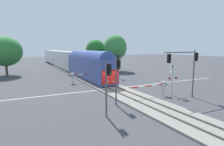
{
  "coord_description": "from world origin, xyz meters",
  "views": [
    {
      "loc": [
        -12.15,
        -24.31,
        6.06
      ],
      "look_at": [
        1.22,
        2.18,
        2.0
      ],
      "focal_mm": 30.04,
      "sensor_mm": 36.0,
      "label": 1
    }
  ],
  "objects_px": {
    "crossing_signal_mast": "(173,77)",
    "crossing_gate_far": "(75,75)",
    "elm_centre_background": "(96,50)",
    "crossing_gate_near": "(160,85)",
    "traffic_signal_median": "(117,73)",
    "traffic_signal_far_side": "(117,61)",
    "traffic_signal_near_left": "(108,79)",
    "traffic_signal_near_right": "(186,62)",
    "pine_left_background": "(5,51)",
    "commuter_train": "(66,59)",
    "oak_far_right": "(115,47)"
  },
  "relations": [
    {
      "from": "crossing_gate_far",
      "to": "traffic_signal_near_right",
      "type": "bearing_deg",
      "value": -59.84
    },
    {
      "from": "traffic_signal_median",
      "to": "commuter_train",
      "type": "bearing_deg",
      "value": 85.32
    },
    {
      "from": "traffic_signal_far_side",
      "to": "traffic_signal_near_left",
      "type": "bearing_deg",
      "value": -120.48
    },
    {
      "from": "crossing_signal_mast",
      "to": "elm_centre_background",
      "type": "distance_m",
      "value": 31.72
    },
    {
      "from": "crossing_signal_mast",
      "to": "traffic_signal_far_side",
      "type": "relative_size",
      "value": 0.79
    },
    {
      "from": "commuter_train",
      "to": "pine_left_background",
      "type": "height_order",
      "value": "pine_left_background"
    },
    {
      "from": "traffic_signal_median",
      "to": "traffic_signal_far_side",
      "type": "height_order",
      "value": "traffic_signal_median"
    },
    {
      "from": "commuter_train",
      "to": "crossing_gate_far",
      "type": "bearing_deg",
      "value": -99.11
    },
    {
      "from": "crossing_signal_mast",
      "to": "crossing_gate_far",
      "type": "xyz_separation_m",
      "value": [
        -8.72,
        13.5,
        -0.97
      ]
    },
    {
      "from": "traffic_signal_near_right",
      "to": "traffic_signal_far_side",
      "type": "relative_size",
      "value": 1.17
    },
    {
      "from": "traffic_signal_near_left",
      "to": "oak_far_right",
      "type": "bearing_deg",
      "value": 61.12
    },
    {
      "from": "commuter_train",
      "to": "traffic_signal_near_left",
      "type": "height_order",
      "value": "commuter_train"
    },
    {
      "from": "traffic_signal_median",
      "to": "pine_left_background",
      "type": "relative_size",
      "value": 0.61
    },
    {
      "from": "traffic_signal_near_right",
      "to": "elm_centre_background",
      "type": "relative_size",
      "value": 0.7
    },
    {
      "from": "crossing_gate_near",
      "to": "traffic_signal_far_side",
      "type": "relative_size",
      "value": 1.09
    },
    {
      "from": "crossing_gate_far",
      "to": "traffic_signal_median",
      "type": "distance_m",
      "value": 14.06
    },
    {
      "from": "elm_centre_background",
      "to": "crossing_gate_far",
      "type": "bearing_deg",
      "value": -121.39
    },
    {
      "from": "pine_left_background",
      "to": "crossing_signal_mast",
      "type": "bearing_deg",
      "value": -55.99
    },
    {
      "from": "traffic_signal_median",
      "to": "traffic_signal_near_left",
      "type": "bearing_deg",
      "value": -132.19
    },
    {
      "from": "crossing_signal_mast",
      "to": "pine_left_background",
      "type": "bearing_deg",
      "value": 124.01
    },
    {
      "from": "crossing_gate_far",
      "to": "traffic_signal_far_side",
      "type": "distance_m",
      "value": 9.67
    },
    {
      "from": "crossing_gate_far",
      "to": "crossing_gate_near",
      "type": "bearing_deg",
      "value": -61.46
    },
    {
      "from": "crossing_signal_mast",
      "to": "elm_centre_background",
      "type": "xyz_separation_m",
      "value": [
        2.26,
        31.5,
        2.95
      ]
    },
    {
      "from": "traffic_signal_near_right",
      "to": "traffic_signal_far_side",
      "type": "height_order",
      "value": "traffic_signal_near_right"
    },
    {
      "from": "crossing_gate_far",
      "to": "elm_centre_background",
      "type": "xyz_separation_m",
      "value": [
        10.98,
        18.0,
        3.92
      ]
    },
    {
      "from": "crossing_gate_near",
      "to": "traffic_signal_median",
      "type": "relative_size",
      "value": 1.05
    },
    {
      "from": "crossing_gate_near",
      "to": "traffic_signal_near_left",
      "type": "height_order",
      "value": "traffic_signal_near_left"
    },
    {
      "from": "traffic_signal_near_left",
      "to": "oak_far_right",
      "type": "height_order",
      "value": "oak_far_right"
    },
    {
      "from": "crossing_signal_mast",
      "to": "elm_centre_background",
      "type": "height_order",
      "value": "elm_centre_background"
    },
    {
      "from": "crossing_gate_near",
      "to": "crossing_signal_mast",
      "type": "height_order",
      "value": "crossing_signal_mast"
    },
    {
      "from": "traffic_signal_far_side",
      "to": "elm_centre_background",
      "type": "distance_m",
      "value": 16.06
    },
    {
      "from": "crossing_signal_mast",
      "to": "crossing_gate_near",
      "type": "bearing_deg",
      "value": 165.18
    },
    {
      "from": "traffic_signal_median",
      "to": "traffic_signal_near_left",
      "type": "xyz_separation_m",
      "value": [
        -2.36,
        -2.6,
        -0.12
      ]
    },
    {
      "from": "traffic_signal_median",
      "to": "traffic_signal_far_side",
      "type": "distance_m",
      "value": 18.22
    },
    {
      "from": "oak_far_right",
      "to": "pine_left_background",
      "type": "relative_size",
      "value": 1.11
    },
    {
      "from": "crossing_gate_far",
      "to": "traffic_signal_median",
      "type": "relative_size",
      "value": 1.05
    },
    {
      "from": "crossing_gate_far",
      "to": "traffic_signal_near_left",
      "type": "xyz_separation_m",
      "value": [
        -1.75,
        -16.49,
        1.95
      ]
    },
    {
      "from": "traffic_signal_near_right",
      "to": "traffic_signal_median",
      "type": "distance_m",
      "value": 8.48
    },
    {
      "from": "traffic_signal_median",
      "to": "oak_far_right",
      "type": "height_order",
      "value": "oak_far_right"
    },
    {
      "from": "traffic_signal_far_side",
      "to": "traffic_signal_near_left",
      "type": "distance_m",
      "value": 21.64
    },
    {
      "from": "commuter_train",
      "to": "crossing_gate_far",
      "type": "distance_m",
      "value": 22.52
    },
    {
      "from": "crossing_gate_far",
      "to": "pine_left_background",
      "type": "distance_m",
      "value": 19.31
    },
    {
      "from": "commuter_train",
      "to": "crossing_gate_far",
      "type": "xyz_separation_m",
      "value": [
        -3.56,
        -22.2,
        -1.36
      ]
    },
    {
      "from": "oak_far_right",
      "to": "elm_centre_background",
      "type": "height_order",
      "value": "oak_far_right"
    },
    {
      "from": "pine_left_background",
      "to": "oak_far_right",
      "type": "bearing_deg",
      "value": -6.74
    },
    {
      "from": "crossing_signal_mast",
      "to": "crossing_gate_far",
      "type": "relative_size",
      "value": 0.72
    },
    {
      "from": "traffic_signal_far_side",
      "to": "traffic_signal_near_left",
      "type": "xyz_separation_m",
      "value": [
        -10.98,
        -18.65,
        0.03
      ]
    },
    {
      "from": "oak_far_right",
      "to": "pine_left_background",
      "type": "height_order",
      "value": "oak_far_right"
    },
    {
      "from": "traffic_signal_near_left",
      "to": "crossing_signal_mast",
      "type": "bearing_deg",
      "value": 15.92
    },
    {
      "from": "crossing_gate_near",
      "to": "crossing_signal_mast",
      "type": "bearing_deg",
      "value": -14.82
    }
  ]
}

